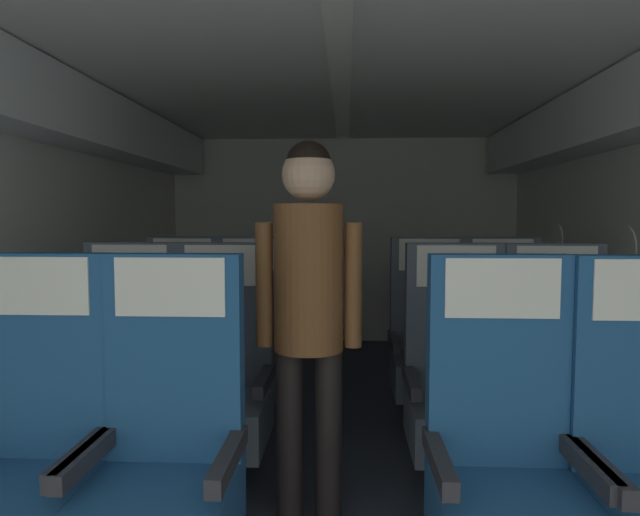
{
  "coord_description": "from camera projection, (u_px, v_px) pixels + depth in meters",
  "views": [
    {
      "loc": [
        0.04,
        -0.12,
        1.29
      ],
      "look_at": [
        -0.13,
        3.34,
        1.03
      ],
      "focal_mm": 31.09,
      "sensor_mm": 36.0,
      "label": 1
    }
  ],
  "objects": [
    {
      "name": "seat_b_left_window",
      "position": [
        126.0,
        383.0,
        2.7
      ],
      "size": [
        0.5,
        0.49,
        1.16
      ],
      "color": "#38383D",
      "rests_on": "ground"
    },
    {
      "name": "seat_a_right_window",
      "position": [
        506.0,
        467.0,
        1.79
      ],
      "size": [
        0.5,
        0.49,
        1.16
      ],
      "color": "#38383D",
      "rests_on": "ground"
    },
    {
      "name": "flight_attendant",
      "position": [
        309.0,
        294.0,
        2.23
      ],
      "size": [
        0.43,
        0.28,
        1.59
      ],
      "rotation": [
        0.0,
        0.0,
        -0.06
      ],
      "color": "black",
      "rests_on": "ground"
    },
    {
      "name": "ground",
      "position": [
        339.0,
        456.0,
        3.02
      ],
      "size": [
        3.8,
        6.02,
        0.02
      ],
      "primitive_type": "cube",
      "color": "#2D3342"
    },
    {
      "name": "seat_c_left_aisle",
      "position": [
        251.0,
        346.0,
        3.49
      ],
      "size": [
        0.5,
        0.49,
        1.16
      ],
      "color": "#38383D",
      "rests_on": "ground"
    },
    {
      "name": "seat_b_right_window",
      "position": [
        457.0,
        388.0,
        2.62
      ],
      "size": [
        0.5,
        0.49,
        1.16
      ],
      "color": "#38383D",
      "rests_on": "ground"
    },
    {
      "name": "seat_c_left_window",
      "position": [
        180.0,
        344.0,
        3.53
      ],
      "size": [
        0.5,
        0.49,
        1.16
      ],
      "color": "#38383D",
      "rests_on": "ground"
    },
    {
      "name": "fuselage_shell",
      "position": [
        340.0,
        171.0,
        3.18
      ],
      "size": [
        3.68,
        5.67,
        2.16
      ],
      "color": "silver",
      "rests_on": "ground"
    },
    {
      "name": "seat_a_left_aisle",
      "position": [
        165.0,
        463.0,
        1.82
      ],
      "size": [
        0.5,
        0.49,
        1.16
      ],
      "color": "#38383D",
      "rests_on": "ground"
    },
    {
      "name": "seat_c_right_aisle",
      "position": [
        504.0,
        348.0,
        3.44
      ],
      "size": [
        0.5,
        0.49,
        1.16
      ],
      "color": "#38383D",
      "rests_on": "ground"
    },
    {
      "name": "seat_b_right_aisle",
      "position": [
        560.0,
        390.0,
        2.59
      ],
      "size": [
        0.5,
        0.49,
        1.16
      ],
      "color": "#38383D",
      "rests_on": "ground"
    },
    {
      "name": "seat_b_left_aisle",
      "position": [
        220.0,
        385.0,
        2.67
      ],
      "size": [
        0.5,
        0.49,
        1.16
      ],
      "color": "#38383D",
      "rests_on": "ground"
    },
    {
      "name": "seat_c_right_window",
      "position": [
        430.0,
        347.0,
        3.44
      ],
      "size": [
        0.5,
        0.49,
        1.16
      ],
      "color": "#38383D",
      "rests_on": "ground"
    },
    {
      "name": "seat_a_left_window",
      "position": [
        27.0,
        459.0,
        1.85
      ],
      "size": [
        0.5,
        0.49,
        1.16
      ],
      "color": "#38383D",
      "rests_on": "ground"
    }
  ]
}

